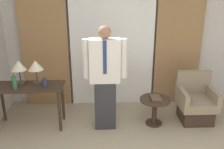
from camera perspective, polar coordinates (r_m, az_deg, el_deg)
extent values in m
cube|color=beige|center=(4.99, -0.02, 8.37)|extent=(10.00, 0.06, 2.70)
cube|color=white|center=(4.87, 0.04, 7.37)|extent=(1.62, 0.06, 2.58)
cube|color=#997047|center=(5.00, -15.18, 6.98)|extent=(0.90, 0.06, 2.58)
cube|color=#997047|center=(5.09, 14.97, 7.24)|extent=(0.90, 0.06, 2.58)
cube|color=#38281E|center=(4.41, -18.72, -2.67)|extent=(1.19, 0.50, 0.03)
cylinder|color=#38281E|center=(4.27, -11.90, -8.31)|extent=(0.05, 0.05, 0.72)
cylinder|color=#38281E|center=(4.89, -23.66, -5.88)|extent=(0.05, 0.05, 0.72)
cylinder|color=#38281E|center=(4.61, -11.16, -6.06)|extent=(0.05, 0.05, 0.72)
cylinder|color=#4C4238|center=(4.53, -20.11, -1.74)|extent=(0.14, 0.14, 0.04)
cylinder|color=#4C4238|center=(4.49, -20.30, -0.27)|extent=(0.02, 0.02, 0.21)
cone|color=beige|center=(4.43, -20.58, 1.97)|extent=(0.25, 0.25, 0.16)
cylinder|color=#4C4238|center=(4.45, -16.69, -1.72)|extent=(0.14, 0.14, 0.04)
cylinder|color=#4C4238|center=(4.41, -16.85, -0.23)|extent=(0.02, 0.02, 0.21)
cone|color=beige|center=(4.35, -17.09, 2.05)|extent=(0.25, 0.25, 0.16)
cylinder|color=#2D3851|center=(4.25, -15.05, -1.92)|extent=(0.08, 0.08, 0.13)
cylinder|color=#2D3851|center=(4.22, -15.15, -0.85)|extent=(0.03, 0.03, 0.04)
cylinder|color=#336638|center=(4.31, -21.37, -1.86)|extent=(0.08, 0.08, 0.20)
cylinder|color=#336638|center=(4.26, -21.59, -0.22)|extent=(0.03, 0.03, 0.06)
cube|color=#2D2D33|center=(4.26, -1.55, -6.97)|extent=(0.35, 0.19, 0.85)
cube|color=silver|center=(3.97, -1.66, 3.13)|extent=(0.49, 0.22, 0.71)
cube|color=navy|center=(3.83, -1.65, 3.89)|extent=(0.06, 0.01, 0.53)
cylinder|color=silver|center=(3.97, -6.01, 3.56)|extent=(0.11, 0.11, 0.64)
cylinder|color=silver|center=(3.97, 2.68, 3.67)|extent=(0.11, 0.11, 0.64)
sphere|color=#936B51|center=(3.86, -1.72, 9.66)|extent=(0.21, 0.21, 0.21)
cube|color=#38281E|center=(4.83, 18.45, -8.46)|extent=(0.53, 0.51, 0.28)
cube|color=gray|center=(4.74, 18.73, -6.13)|extent=(0.63, 0.59, 0.16)
cube|color=gray|center=(4.84, 18.09, -1.63)|extent=(0.63, 0.10, 0.44)
cube|color=gray|center=(4.58, 15.77, -4.39)|extent=(0.08, 0.59, 0.18)
cube|color=gray|center=(4.77, 22.04, -4.12)|extent=(0.08, 0.59, 0.18)
cylinder|color=#38281E|center=(4.61, 9.51, -10.86)|extent=(0.29, 0.29, 0.02)
cylinder|color=#38281E|center=(4.51, 9.67, -8.47)|extent=(0.09, 0.09, 0.46)
cylinder|color=#38281E|center=(4.40, 9.85, -5.69)|extent=(0.54, 0.54, 0.03)
cube|color=brown|center=(4.39, 9.94, -5.31)|extent=(0.17, 0.25, 0.03)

